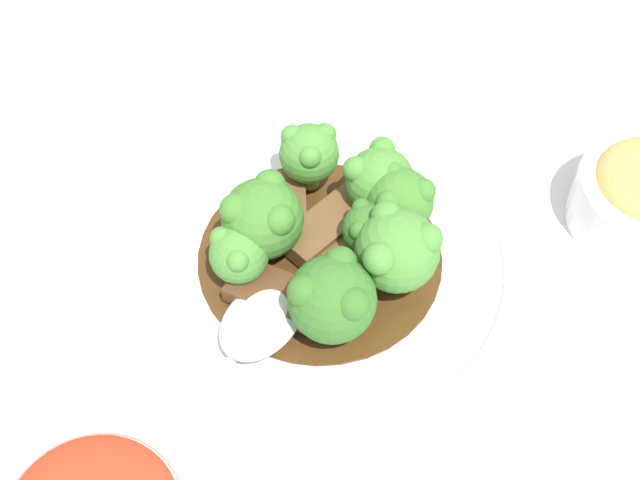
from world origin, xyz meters
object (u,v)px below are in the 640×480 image
Objects in this scene: beef_strip_2 at (280,296)px; broccoli_floret_0 at (332,298)px; broccoli_floret_6 at (376,177)px; broccoli_floret_1 at (400,200)px; broccoli_floret_2 at (239,254)px; beef_strip_1 at (340,267)px; broccoli_floret_3 at (262,217)px; serving_spoon at (249,336)px; sauce_dish at (80,126)px; main_plate at (320,261)px; beef_strip_0 at (286,204)px; broccoli_floret_4 at (368,228)px; broccoli_floret_5 at (309,153)px; broccoli_floret_7 at (397,249)px; beef_strip_3 at (330,224)px.

broccoli_floret_0 reaches higher than beef_strip_2.
broccoli_floret_1 is at bearing -8.24° from broccoli_floret_6.
broccoli_floret_2 is at bearing -171.57° from beef_strip_2.
beef_strip_1 is 0.83× the size of broccoli_floret_3.
sauce_dish is (-0.23, 0.03, -0.02)m from serving_spoon.
broccoli_floret_0 reaches higher than main_plate.
sauce_dish is at bearing -154.70° from broccoli_floret_6.
broccoli_floret_3 reaches higher than sauce_dish.
serving_spoon is (0.04, -0.03, -0.02)m from broccoli_floret_2.
broccoli_floret_4 is at bearing 12.15° from beef_strip_0.
serving_spoon is (-0.00, -0.08, 0.00)m from beef_strip_1.
broccoli_floret_5 reaches higher than beef_strip_0.
broccoli_floret_2 is at bearing -70.36° from beef_strip_0.
broccoli_floret_1 reaches higher than beef_strip_2.
broccoli_floret_7 is (0.05, 0.02, 0.04)m from main_plate.
beef_strip_2 is at bearing -77.20° from main_plate.
serving_spoon is at bearing -107.06° from broccoli_floret_7.
main_plate is 0.03m from beef_strip_3.
broccoli_floret_7 is 0.11m from serving_spoon.
beef_strip_0 is 0.04m from broccoli_floret_5.
beef_strip_0 is 1.07× the size of broccoli_floret_5.
broccoli_floret_4 is at bearing 80.50° from beef_strip_2.
broccoli_floret_2 is 0.20m from sauce_dish.
broccoli_floret_6 is at bearing 71.71° from broccoli_floret_3.
broccoli_floret_4 is at bearing 58.51° from broccoli_floret_2.
serving_spoon is (-0.03, -0.10, -0.03)m from broccoli_floret_7.
broccoli_floret_5 is (-0.04, 0.02, 0.02)m from beef_strip_3.
beef_strip_3 is at bearing 116.75° from main_plate.
beef_strip_0 is 0.06m from beef_strip_1.
broccoli_floret_2 is at bearing -100.26° from broccoli_floret_6.
beef_strip_3 is at bearing 17.14° from sauce_dish.
broccoli_floret_4 is (0.02, 0.02, 0.04)m from main_plate.
broccoli_floret_3 reaches higher than beef_strip_2.
sauce_dish is (-0.21, -0.06, -0.02)m from beef_strip_3.
broccoli_floret_7 is at bearing 7.46° from beef_strip_0.
beef_strip_1 is (0.02, -0.00, 0.01)m from main_plate.
serving_spoon is at bearing -91.51° from broccoli_floret_4.
serving_spoon is 2.49× the size of sauce_dish.
broccoli_floret_7 is at bearing 14.10° from sauce_dish.
beef_strip_0 is 0.07m from beef_strip_2.
beef_strip_2 is 1.02× the size of beef_strip_3.
broccoli_floret_6 reaches higher than beef_strip_2.
broccoli_floret_6 reaches higher than beef_strip_0.
broccoli_floret_1 and broccoli_floret_6 have the same top height.
beef_strip_3 is at bearing -98.08° from broccoli_floret_6.
beef_strip_0 is 0.70× the size of sauce_dish.
beef_strip_3 is at bearing 78.57° from broccoli_floret_2.
serving_spoon is at bearing -48.58° from broccoli_floret_3.
broccoli_floret_1 is at bearing 105.34° from broccoli_floret_0.
beef_strip_2 is 0.07m from broccoli_floret_4.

